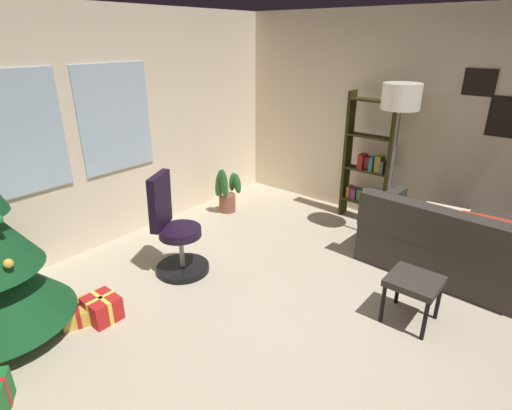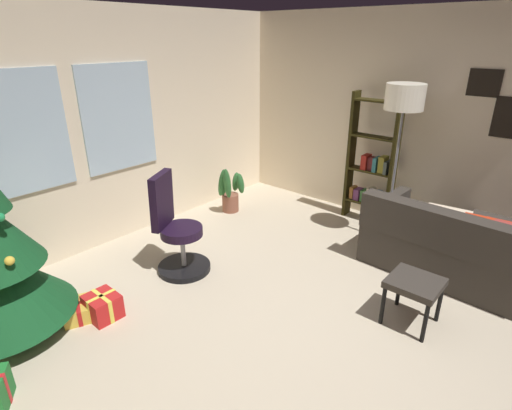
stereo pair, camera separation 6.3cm
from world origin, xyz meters
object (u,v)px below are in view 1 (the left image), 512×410
at_px(potted_plant, 227,192).
at_px(couch, 467,243).
at_px(footstool, 414,285).
at_px(bookshelf, 368,166).
at_px(gift_box_gold, 78,312).
at_px(floor_lamp, 400,106).
at_px(gift_box_red, 102,308).
at_px(office_chair, 175,235).

bearing_deg(potted_plant, couch, -80.05).
relative_size(footstool, bookshelf, 0.25).
bearing_deg(footstool, gift_box_gold, 129.31).
xyz_separation_m(bookshelf, potted_plant, (-1.01, 1.62, -0.46)).
xyz_separation_m(bookshelf, floor_lamp, (-0.39, -0.46, 0.87)).
bearing_deg(floor_lamp, gift_box_red, 157.19).
bearing_deg(couch, floor_lamp, 84.55).
bearing_deg(gift_box_gold, footstool, -50.69).
relative_size(couch, gift_box_gold, 4.79).
distance_m(gift_box_gold, potted_plant, 2.68).
xyz_separation_m(couch, gift_box_red, (-2.98, 2.24, -0.18)).
xyz_separation_m(office_chair, floor_lamp, (2.11, -1.40, 1.21)).
bearing_deg(gift_box_red, couch, -36.96).
xyz_separation_m(footstool, gift_box_gold, (-1.86, 2.28, -0.30)).
relative_size(gift_box_gold, potted_plant, 0.53).
bearing_deg(office_chair, gift_box_gold, 177.49).
height_order(bookshelf, potted_plant, bookshelf).
bearing_deg(bookshelf, office_chair, 159.32).
xyz_separation_m(office_chair, bookshelf, (2.51, -0.95, 0.34)).
height_order(couch, gift_box_gold, couch).
bearing_deg(gift_box_gold, gift_box_red, -47.50).
bearing_deg(office_chair, potted_plant, 24.23).
bearing_deg(gift_box_gold, floor_lamp, -24.30).
height_order(footstool, gift_box_red, footstool).
distance_m(bookshelf, floor_lamp, 1.06).
bearing_deg(floor_lamp, gift_box_gold, 155.70).
distance_m(footstool, office_chair, 2.35).
bearing_deg(footstool, couch, -5.74).
distance_m(footstool, bookshelf, 2.20).
bearing_deg(footstool, bookshelf, 36.25).
distance_m(gift_box_red, bookshelf, 3.62).
relative_size(office_chair, bookshelf, 0.63).
bearing_deg(footstool, floor_lamp, 31.30).
xyz_separation_m(gift_box_red, floor_lamp, (3.07, -1.29, 1.52)).
xyz_separation_m(gift_box_red, potted_plant, (2.45, 0.78, 0.19)).
xyz_separation_m(footstool, office_chair, (-0.76, 2.23, 0.05)).
height_order(gift_box_red, potted_plant, potted_plant).
relative_size(couch, bookshelf, 1.06).
distance_m(footstool, potted_plant, 2.99).
height_order(couch, potted_plant, couch).
relative_size(footstool, floor_lamp, 0.23).
bearing_deg(potted_plant, gift_box_red, -162.23).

